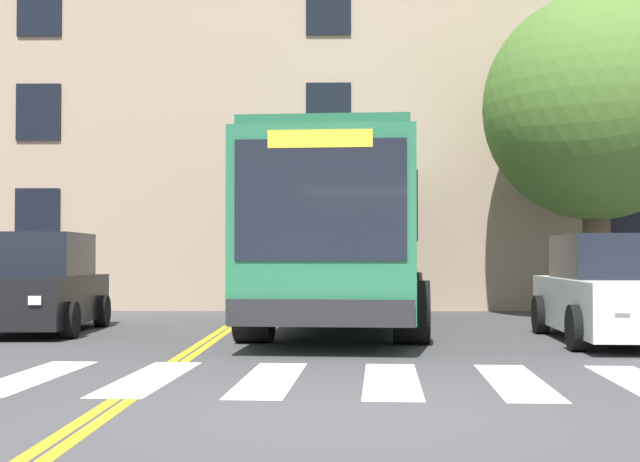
% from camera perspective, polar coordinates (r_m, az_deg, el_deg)
% --- Properties ---
extents(ground_plane, '(120.00, 120.00, 0.00)m').
position_cam_1_polar(ground_plane, '(7.66, 1.35, -11.79)').
color(ground_plane, '#424244').
extents(crosswalk, '(16.71, 3.66, 0.01)m').
position_cam_1_polar(crosswalk, '(9.89, -3.25, -9.43)').
color(crosswalk, white).
rests_on(crosswalk, ground).
extents(lane_line_yellow_inner, '(0.12, 36.00, 0.01)m').
position_cam_1_polar(lane_line_yellow_inner, '(23.90, -4.03, -4.81)').
color(lane_line_yellow_inner, gold).
rests_on(lane_line_yellow_inner, ground).
extents(lane_line_yellow_outer, '(0.12, 36.00, 0.01)m').
position_cam_1_polar(lane_line_yellow_outer, '(23.89, -3.64, -4.81)').
color(lane_line_yellow_outer, gold).
rests_on(lane_line_yellow_outer, ground).
extents(city_bus, '(3.58, 10.84, 3.28)m').
position_cam_1_polar(city_bus, '(17.09, 1.68, -0.12)').
color(city_bus, '#28704C').
rests_on(city_bus, ground).
extents(car_black_near_lane, '(2.04, 3.92, 1.75)m').
position_cam_1_polar(car_black_near_lane, '(16.50, -17.53, -3.41)').
color(car_black_near_lane, black).
rests_on(car_black_near_lane, ground).
extents(car_white_far_lane, '(2.32, 4.69, 1.69)m').
position_cam_1_polar(car_white_far_lane, '(14.79, 18.56, -3.75)').
color(car_white_far_lane, white).
rests_on(car_white_far_lane, ground).
extents(car_red_behind_bus, '(2.35, 4.13, 1.89)m').
position_cam_1_polar(car_red_behind_bus, '(25.13, 4.15, -2.68)').
color(car_red_behind_bus, '#AD1E1E').
rests_on(car_red_behind_bus, ground).
extents(street_tree_curbside_large, '(5.34, 5.77, 6.96)m').
position_cam_1_polar(street_tree_curbside_large, '(20.03, 17.21, 7.55)').
color(street_tree_curbside_large, brown).
rests_on(street_tree_curbside_large, ground).
extents(building_facade, '(35.67, 6.97, 9.21)m').
position_cam_1_polar(building_facade, '(25.29, 0.60, 5.82)').
color(building_facade, tan).
rests_on(building_facade, ground).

